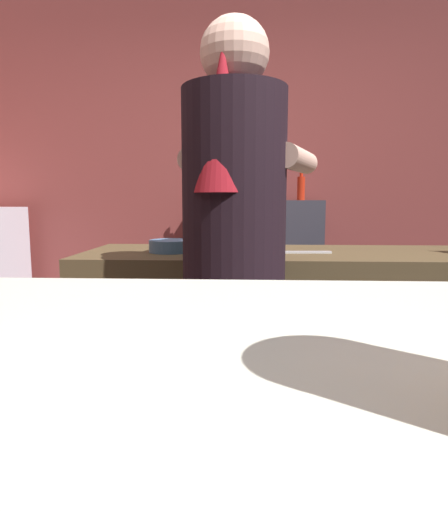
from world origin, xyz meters
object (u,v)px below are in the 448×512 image
at_px(bottle_hot_sauce, 202,187).
at_px(bottle_soy, 301,187).
at_px(mixing_bowl, 170,246).
at_px(bartender, 233,247).
at_px(chefs_knife, 302,252).

bearing_deg(bottle_hot_sauce, bottle_soy, 3.50).
height_order(bottle_hot_sauce, bottle_soy, bottle_soy).
bearing_deg(bottle_hot_sauce, mixing_bowl, -90.51).
xyz_separation_m(bartender, bottle_hot_sauce, (-0.27, 1.71, 0.25)).
height_order(chefs_knife, bottle_hot_sauce, bottle_hot_sauce).
xyz_separation_m(bottle_hot_sauce, bottle_soy, (0.71, 0.04, 0.00)).
bearing_deg(bottle_soy, chefs_knife, -96.65).
bearing_deg(mixing_bowl, bottle_soy, 61.72).
bearing_deg(chefs_knife, bartender, -128.02).
bearing_deg(chefs_knife, mixing_bowl, 175.53).
relative_size(bottle_hot_sauce, bottle_soy, 0.99).
height_order(mixing_bowl, bottle_soy, bottle_soy).
distance_m(bartender, mixing_bowl, 0.50).
distance_m(mixing_bowl, chefs_knife, 0.56).
bearing_deg(mixing_bowl, chefs_knife, -1.29).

